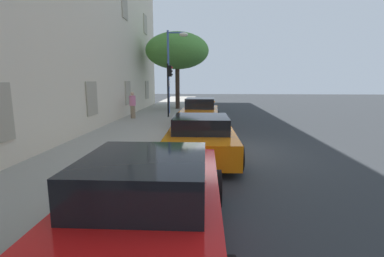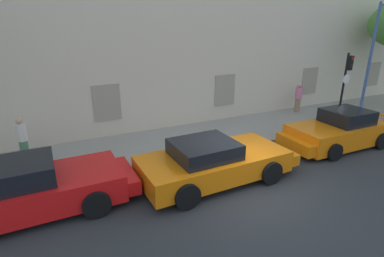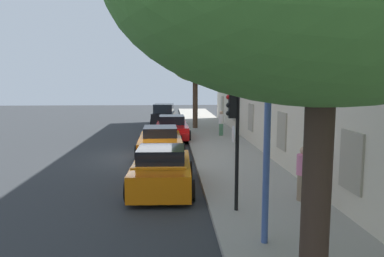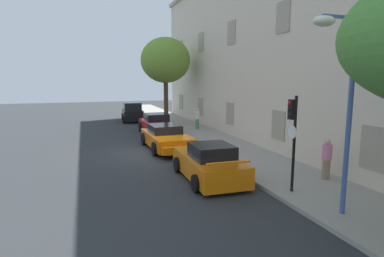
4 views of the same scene
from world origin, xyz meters
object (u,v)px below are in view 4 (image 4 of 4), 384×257
object	(u,v)px
tree_midblock	(166,61)
pedestrian_admiring	(197,118)
sportscar_red_lead	(158,125)
pedestrian_strolling	(327,159)
sportscar_white_middle	(208,163)
street_lamp	(340,78)
sportscar_yellow_flank	(167,139)
traffic_light	(293,127)
hatchback_parked	(133,112)

from	to	relation	value
tree_midblock	pedestrian_admiring	size ratio (longest dim) A/B	4.54
sportscar_red_lead	pedestrian_strolling	size ratio (longest dim) A/B	3.00
sportscar_red_lead	tree_midblock	size ratio (longest dim) A/B	0.66
sportscar_white_middle	tree_midblock	xyz separation A→B (m)	(-15.06, 2.13, 4.83)
sportscar_red_lead	street_lamp	size ratio (longest dim) A/B	0.86
sportscar_yellow_flank	traffic_light	bearing A→B (deg)	14.71
sportscar_yellow_flank	pedestrian_strolling	bearing A→B (deg)	29.57
traffic_light	street_lamp	size ratio (longest dim) A/B	0.59
hatchback_parked	tree_midblock	distance (m)	6.15
tree_midblock	street_lamp	world-z (taller)	tree_midblock
sportscar_white_middle	traffic_light	distance (m)	3.76
traffic_light	pedestrian_admiring	distance (m)	13.89
tree_midblock	pedestrian_admiring	distance (m)	6.20
sportscar_red_lead	pedestrian_admiring	bearing A→B (deg)	98.66
sportscar_white_middle	tree_midblock	size ratio (longest dim) A/B	0.63
sportscar_yellow_flank	traffic_light	size ratio (longest dim) A/B	1.55
street_lamp	pedestrian_strolling	bearing A→B (deg)	140.43
hatchback_parked	street_lamp	world-z (taller)	street_lamp
traffic_light	hatchback_parked	bearing A→B (deg)	-173.90
hatchback_parked	tree_midblock	world-z (taller)	tree_midblock
sportscar_white_middle	street_lamp	size ratio (longest dim) A/B	0.82
street_lamp	hatchback_parked	bearing A→B (deg)	-174.68
sportscar_red_lead	hatchback_parked	size ratio (longest dim) A/B	1.26
street_lamp	pedestrian_strolling	distance (m)	4.63
hatchback_parked	street_lamp	xyz separation A→B (m)	(23.00, 2.14, 3.16)
tree_midblock	pedestrian_strolling	size ratio (longest dim) A/B	4.58
tree_midblock	traffic_light	distance (m)	18.03
tree_midblock	traffic_light	size ratio (longest dim) A/B	2.22
sportscar_red_lead	hatchback_parked	world-z (taller)	hatchback_parked
sportscar_white_middle	pedestrian_admiring	world-z (taller)	pedestrian_admiring
hatchback_parked	pedestrian_admiring	world-z (taller)	hatchback_parked
hatchback_parked	traffic_light	distance (m)	21.18
sportscar_red_lead	sportscar_yellow_flank	xyz separation A→B (m)	(4.96, -0.59, -0.02)
sportscar_yellow_flank	tree_midblock	bearing A→B (deg)	166.08
sportscar_red_lead	sportscar_yellow_flank	size ratio (longest dim) A/B	0.94
hatchback_parked	pedestrian_strolling	xyz separation A→B (m)	(20.30, 4.37, 0.13)
sportscar_yellow_flank	pedestrian_strolling	distance (m)	8.73
sportscar_red_lead	sportscar_white_middle	size ratio (longest dim) A/B	1.04
sportscar_red_lead	sportscar_white_middle	world-z (taller)	sportscar_white_middle
street_lamp	pedestrian_strolling	xyz separation A→B (m)	(-2.70, 2.23, -3.03)
sportscar_yellow_flank	sportscar_white_middle	distance (m)	5.59
sportscar_white_middle	hatchback_parked	xyz separation A→B (m)	(-18.30, -0.29, 0.19)
traffic_light	street_lamp	distance (m)	2.56
sportscar_yellow_flank	pedestrian_strolling	size ratio (longest dim) A/B	3.20
sportscar_white_middle	street_lamp	world-z (taller)	street_lamp
pedestrian_strolling	sportscar_yellow_flank	bearing A→B (deg)	-150.43
sportscar_white_middle	sportscar_red_lead	bearing A→B (deg)	177.99
sportscar_white_middle	traffic_light	world-z (taller)	traffic_light
pedestrian_admiring	street_lamp	bearing A→B (deg)	-6.09
tree_midblock	pedestrian_strolling	xyz separation A→B (m)	(17.06, 1.95, -4.51)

